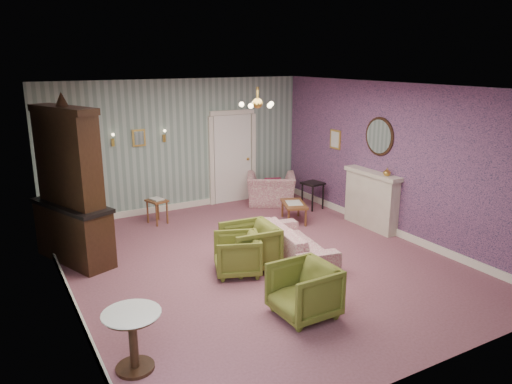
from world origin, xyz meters
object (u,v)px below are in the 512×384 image
dresser (69,182)px  pedestal_table (133,341)px  olive_chair_b (237,252)px  olive_chair_c (250,244)px  fireplace (371,200)px  sofa_chintz (297,237)px  wingback_chair (271,184)px  coffee_table (294,212)px  side_table_black (313,196)px  olive_chair_a (304,288)px

dresser → pedestal_table: bearing=-111.1°
olive_chair_b → olive_chair_c: (0.28, 0.09, 0.05)m
olive_chair_b → fireplace: fireplace is taller
sofa_chintz → wingback_chair: bearing=-13.8°
dresser → pedestal_table: (0.00, -3.49, -1.03)m
coffee_table → dresser: bearing=178.5°
side_table_black → dresser: bearing=-175.4°
olive_chair_b → side_table_black: 3.83m
olive_chair_c → fireplace: size_ratio=0.59×
olive_chair_b → wingback_chair: size_ratio=0.65×
olive_chair_b → olive_chair_c: bearing=127.9°
coffee_table → side_table_black: bearing=31.7°
coffee_table → pedestal_table: pedestal_table is taller
olive_chair_c → pedestal_table: olive_chair_c is taller
coffee_table → fireplace: bearing=-42.8°
wingback_chair → side_table_black: size_ratio=1.76×
olive_chair_a → dresser: 4.25m
sofa_chintz → side_table_black: size_ratio=2.97×
olive_chair_b → sofa_chintz: bearing=115.9°
olive_chair_c → sofa_chintz: olive_chair_c is taller
olive_chair_b → dresser: (-2.14, 1.82, 1.02)m
side_table_black → pedestal_table: size_ratio=0.88×
side_table_black → pedestal_table: bearing=-143.2°
fireplace → sofa_chintz: bearing=-166.0°
fireplace → side_table_black: bearing=99.8°
olive_chair_b → coffee_table: 2.81m
side_table_black → olive_chair_b: bearing=-144.0°
olive_chair_c → coffee_table: size_ratio=1.04×
fireplace → coffee_table: size_ratio=1.76×
coffee_table → side_table_black: 1.03m
fireplace → dresser: bearing=168.0°
coffee_table → wingback_chair: bearing=79.7°
sofa_chintz → pedestal_table: size_ratio=2.63×
sofa_chintz → fireplace: 2.23m
olive_chair_b → pedestal_table: (-2.14, -1.67, -0.01)m
olive_chair_c → fireplace: (3.09, 0.56, 0.17)m
olive_chair_a → wingback_chair: (2.31, 4.64, 0.08)m
fireplace → coffee_table: bearing=137.2°
wingback_chair → fireplace: (0.91, -2.38, 0.10)m
olive_chair_b → coffee_table: bearing=148.3°
pedestal_table → fireplace: bearing=22.8°
sofa_chintz → pedestal_table: 3.80m
olive_chair_a → wingback_chair: wingback_chair is taller
olive_chair_b → sofa_chintz: 1.23m
olive_chair_a → side_table_black: olive_chair_a is taller
olive_chair_c → sofa_chintz: size_ratio=0.45×
dresser → sofa_chintz: bearing=-48.1°
olive_chair_b → pedestal_table: 2.71m
dresser → coffee_table: bearing=-22.6°
olive_chair_a → pedestal_table: olive_chair_a is taller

